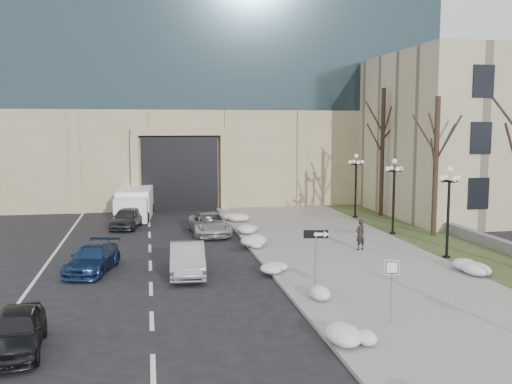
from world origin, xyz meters
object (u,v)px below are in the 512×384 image
(car_c, at_px, (92,259))
(box_truck, at_px, (135,204))
(lamppost_d, at_px, (356,177))
(one_way_sign, at_px, (320,242))
(car_e, at_px, (127,218))
(car_b, at_px, (187,259))
(lamppost_c, at_px, (394,186))
(keep_sign, at_px, (392,278))
(lamppost_b, at_px, (449,200))
(car_a, at_px, (16,331))
(pedestrian, at_px, (360,235))
(car_d, at_px, (210,224))

(car_c, relative_size, box_truck, 0.63)
(lamppost_d, bearing_deg, one_way_sign, -114.63)
(box_truck, bearing_deg, lamppost_d, -8.08)
(car_e, xyz_separation_m, lamppost_d, (16.24, 0.81, 2.39))
(car_b, bearing_deg, one_way_sign, -39.78)
(car_c, height_order, lamppost_c, lamppost_c)
(box_truck, bearing_deg, keep_sign, -66.02)
(car_b, distance_m, car_e, 13.10)
(car_c, bearing_deg, one_way_sign, -19.54)
(car_b, height_order, box_truck, box_truck)
(one_way_sign, distance_m, lamppost_b, 9.72)
(one_way_sign, bearing_deg, lamppost_d, 74.73)
(one_way_sign, distance_m, keep_sign, 3.82)
(car_e, bearing_deg, car_b, -64.39)
(car_a, bearing_deg, keep_sign, -4.53)
(car_c, height_order, pedestrian, pedestrian)
(car_a, relative_size, box_truck, 0.56)
(car_c, bearing_deg, car_b, -4.42)
(keep_sign, bearing_deg, box_truck, 127.97)
(pedestrian, distance_m, keep_sign, 11.48)
(car_d, distance_m, one_way_sign, 14.32)
(car_e, xyz_separation_m, keep_sign, (9.40, -20.72, 0.99))
(car_b, xyz_separation_m, car_c, (-4.30, 1.36, -0.10))
(lamppost_b, height_order, lamppost_d, same)
(car_b, xyz_separation_m, keep_sign, (6.30, -8.00, 0.95))
(car_c, distance_m, car_d, 10.28)
(car_c, height_order, keep_sign, keep_sign)
(car_c, distance_m, one_way_sign, 11.00)
(car_c, bearing_deg, car_a, -85.29)
(car_c, bearing_deg, lamppost_b, 10.38)
(pedestrian, bearing_deg, car_a, 12.39)
(car_c, xyz_separation_m, lamppost_d, (17.43, 12.18, 2.45))
(car_a, relative_size, car_d, 0.79)
(car_a, bearing_deg, pedestrian, 31.56)
(car_d, bearing_deg, lamppost_c, -14.38)
(car_b, relative_size, lamppost_b, 0.93)
(box_truck, xyz_separation_m, keep_sign, (8.97, -24.99, 0.64))
(car_c, distance_m, box_truck, 15.72)
(car_a, height_order, car_d, car_d)
(one_way_sign, relative_size, lamppost_d, 0.57)
(lamppost_b, xyz_separation_m, lamppost_d, (0.00, 13.00, 0.00))
(pedestrian, bearing_deg, car_c, -16.76)
(car_e, xyz_separation_m, lamppost_b, (16.24, -12.19, 2.39))
(lamppost_b, bearing_deg, car_e, 143.11)
(car_d, height_order, one_way_sign, one_way_sign)
(pedestrian, relative_size, box_truck, 0.24)
(one_way_sign, bearing_deg, lamppost_b, 40.73)
(car_c, relative_size, lamppost_d, 0.90)
(car_b, height_order, lamppost_b, lamppost_b)
(pedestrian, xyz_separation_m, box_truck, (-12.13, 13.98, 0.08))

